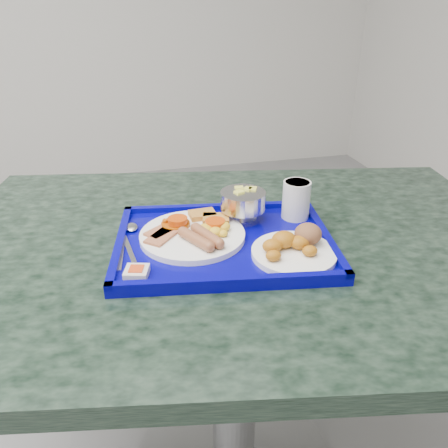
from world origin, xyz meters
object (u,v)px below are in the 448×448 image
(table, at_px, (236,315))
(main_plate, at_px, (195,232))
(bread_plate, at_px, (295,247))
(tray, at_px, (224,243))
(juice_cup, at_px, (296,199))
(fruit_bowl, at_px, (243,201))

(table, bearing_deg, main_plate, 176.57)
(table, xyz_separation_m, bread_plate, (0.09, -0.11, 0.24))
(tray, height_order, juice_cup, juice_cup)
(table, distance_m, bread_plate, 0.28)
(tray, distance_m, fruit_bowl, 0.12)
(fruit_bowl, distance_m, juice_cup, 0.13)
(table, height_order, bread_plate, bread_plate)
(main_plate, relative_size, bread_plate, 1.33)
(bread_plate, relative_size, fruit_bowl, 1.63)
(main_plate, height_order, bread_plate, bread_plate)
(tray, bearing_deg, table, 33.90)
(tray, relative_size, bread_plate, 2.94)
(bread_plate, height_order, fruit_bowl, fruit_bowl)
(juice_cup, bearing_deg, bread_plate, -112.40)
(main_plate, distance_m, bread_plate, 0.22)
(table, relative_size, main_plate, 6.38)
(main_plate, bearing_deg, fruit_bowl, 25.38)
(fruit_bowl, bearing_deg, table, -116.10)
(table, bearing_deg, juice_cup, 16.81)
(table, relative_size, tray, 2.89)
(table, distance_m, main_plate, 0.26)
(main_plate, distance_m, juice_cup, 0.25)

